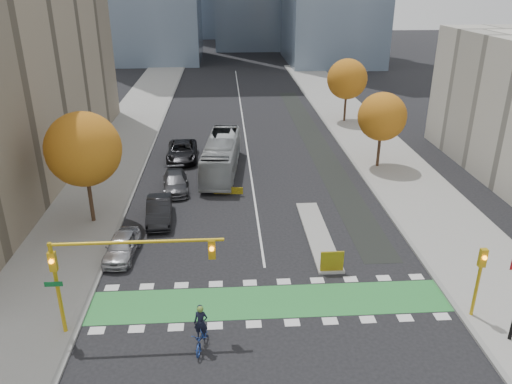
{
  "coord_description": "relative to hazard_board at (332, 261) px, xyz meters",
  "views": [
    {
      "loc": [
        -2.21,
        -21.32,
        16.55
      ],
      "look_at": [
        -0.23,
        9.89,
        3.0
      ],
      "focal_mm": 35.0,
      "sensor_mm": 36.0,
      "label": 1
    }
  ],
  "objects": [
    {
      "name": "hazard_board",
      "position": [
        0.0,
        0.0,
        0.0
      ],
      "size": [
        1.4,
        0.12,
        1.3
      ],
      "primitive_type": "cube",
      "color": "yellow",
      "rests_on": "median_island"
    },
    {
      "name": "traffic_signal_east",
      "position": [
        6.5,
        -4.71,
        1.93
      ],
      "size": [
        0.35,
        0.43,
        4.1
      ],
      "color": "#BF9914",
      "rests_on": "ground"
    },
    {
      "name": "ground",
      "position": [
        -4.0,
        -4.2,
        -0.8
      ],
      "size": [
        300.0,
        300.0,
        0.0
      ],
      "primitive_type": "plane",
      "color": "black",
      "rests_on": "ground"
    },
    {
      "name": "curb_west",
      "position": [
        -14.0,
        15.8,
        -0.73
      ],
      "size": [
        0.3,
        120.0,
        0.16
      ],
      "primitive_type": "cube",
      "color": "gray",
      "rests_on": "ground"
    },
    {
      "name": "sidewalk_east",
      "position": [
        9.5,
        15.8,
        -0.73
      ],
      "size": [
        7.0,
        120.0,
        0.15
      ],
      "primitive_type": "cube",
      "color": "gray",
      "rests_on": "ground"
    },
    {
      "name": "parked_car_a",
      "position": [
        -13.0,
        2.75,
        -0.05
      ],
      "size": [
        2.08,
        4.5,
        1.49
      ],
      "primitive_type": "imported",
      "rotation": [
        0.0,
        0.0,
        -0.07
      ],
      "color": "#A8A8AD",
      "rests_on": "ground"
    },
    {
      "name": "parked_car_d",
      "position": [
        -10.5,
        21.18,
        0.05
      ],
      "size": [
        3.02,
        6.21,
        1.7
      ],
      "primitive_type": "imported",
      "rotation": [
        0.0,
        0.0,
        0.03
      ],
      "color": "black",
      "rests_on": "ground"
    },
    {
      "name": "tree_east_far",
      "position": [
        8.5,
        33.8,
        4.44
      ],
      "size": [
        4.8,
        4.8,
        7.65
      ],
      "color": "#332114",
      "rests_on": "ground"
    },
    {
      "name": "sidewalk_west",
      "position": [
        -17.5,
        15.8,
        -0.73
      ],
      "size": [
        7.0,
        120.0,
        0.15
      ],
      "primitive_type": "cube",
      "color": "gray",
      "rests_on": "ground"
    },
    {
      "name": "bike_lane_paint",
      "position": [
        3.5,
        25.8,
        -0.8
      ],
      "size": [
        2.5,
        50.0,
        0.01
      ],
      "primitive_type": "cube",
      "color": "black",
      "rests_on": "ground"
    },
    {
      "name": "bike_crossing",
      "position": [
        -4.0,
        -2.7,
        -0.79
      ],
      "size": [
        20.0,
        3.0,
        0.01
      ],
      "primitive_type": "cube",
      "color": "#2A8138",
      "rests_on": "ground"
    },
    {
      "name": "curb_east",
      "position": [
        6.0,
        15.8,
        -0.73
      ],
      "size": [
        0.3,
        120.0,
        0.16
      ],
      "primitive_type": "cube",
      "color": "gray",
      "rests_on": "ground"
    },
    {
      "name": "cyclist",
      "position": [
        -7.6,
        -6.16,
        -0.0
      ],
      "size": [
        1.07,
        2.16,
        2.38
      ],
      "rotation": [
        0.0,
        0.0,
        -0.18
      ],
      "color": "navy",
      "rests_on": "ground"
    },
    {
      "name": "centre_line",
      "position": [
        -4.0,
        35.8,
        -0.8
      ],
      "size": [
        0.15,
        70.0,
        0.01
      ],
      "primitive_type": "cube",
      "color": "silver",
      "rests_on": "ground"
    },
    {
      "name": "traffic_signal_west",
      "position": [
        -11.93,
        -4.71,
        3.23
      ],
      "size": [
        8.53,
        0.56,
        5.2
      ],
      "color": "#BF9914",
      "rests_on": "ground"
    },
    {
      "name": "bus",
      "position": [
        -6.64,
        17.44,
        0.78
      ],
      "size": [
        3.79,
        11.59,
        3.17
      ],
      "primitive_type": "imported",
      "rotation": [
        0.0,
        0.0,
        -0.1
      ],
      "color": "#999DA0",
      "rests_on": "ground"
    },
    {
      "name": "parked_car_c",
      "position": [
        -10.5,
        13.4,
        -0.08
      ],
      "size": [
        2.54,
        5.18,
        1.45
      ],
      "primitive_type": "imported",
      "rotation": [
        0.0,
        0.0,
        0.1
      ],
      "color": "#454549",
      "rests_on": "ground"
    },
    {
      "name": "tree_east_near",
      "position": [
        8.0,
        17.8,
        4.06
      ],
      "size": [
        4.4,
        4.4,
        7.08
      ],
      "color": "#332114",
      "rests_on": "ground"
    },
    {
      "name": "tree_west",
      "position": [
        -16.0,
        7.8,
        4.82
      ],
      "size": [
        5.2,
        5.2,
        8.22
      ],
      "color": "#332114",
      "rests_on": "ground"
    },
    {
      "name": "parked_car_b",
      "position": [
        -11.19,
        7.75,
        0.02
      ],
      "size": [
        2.12,
        5.11,
        1.64
      ],
      "primitive_type": "imported",
      "rotation": [
        0.0,
        0.0,
        0.08
      ],
      "color": "black",
      "rests_on": "ground"
    },
    {
      "name": "median_island",
      "position": [
        0.0,
        4.8,
        -0.72
      ],
      "size": [
        1.6,
        10.0,
        0.16
      ],
      "primitive_type": "cube",
      "color": "gray",
      "rests_on": "ground"
    }
  ]
}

